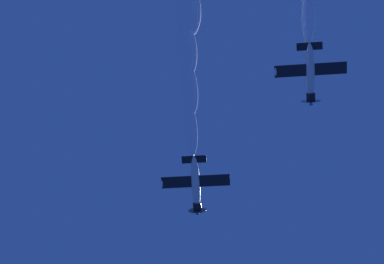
% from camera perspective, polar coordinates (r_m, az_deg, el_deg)
% --- Properties ---
extents(airplane_lead, '(7.30, 6.80, 2.47)m').
position_cam_1_polar(airplane_lead, '(63.22, 0.38, -5.41)').
color(airplane_lead, silver).
extents(airplane_left_wingman, '(7.30, 6.77, 2.23)m').
position_cam_1_polar(airplane_left_wingman, '(62.01, 12.05, 5.91)').
color(airplane_left_wingman, silver).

